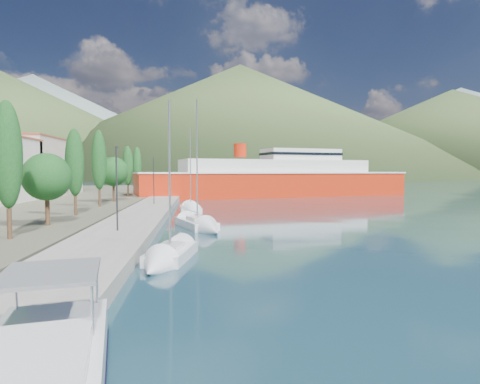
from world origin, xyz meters
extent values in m
plane|color=#193946|center=(0.00, 120.00, 0.00)|extent=(1400.00, 1400.00, 0.00)
cube|color=gray|center=(-9.00, 26.00, 0.40)|extent=(5.00, 88.00, 0.80)
cone|color=slate|center=(-250.00, 620.00, 75.00)|extent=(640.00, 640.00, 150.00)
cone|color=slate|center=(80.00, 680.00, 90.00)|extent=(760.00, 760.00, 180.00)
cone|color=slate|center=(420.00, 600.00, 70.00)|extent=(640.00, 640.00, 140.00)
cone|color=#42572D|center=(40.00, 400.00, 57.50)|extent=(480.00, 480.00, 115.00)
cone|color=#42572D|center=(260.00, 380.00, 45.00)|extent=(420.00, 420.00, 90.00)
cube|color=beige|center=(-32.00, 55.00, 5.70)|extent=(9.00, 13.00, 10.00)
cube|color=#9E5138|center=(-32.00, 55.00, 10.85)|extent=(9.20, 13.20, 0.30)
cube|color=silver|center=(-32.00, 66.00, 4.70)|extent=(9.00, 10.00, 8.00)
cube|color=#9E5138|center=(-32.00, 66.00, 8.85)|extent=(9.20, 10.20, 0.30)
cylinder|color=#47301E|center=(-15.35, 10.82, 1.68)|extent=(0.30, 0.30, 1.97)
ellipsoid|color=#194A1B|center=(-15.35, 10.82, 6.16)|extent=(1.80, 1.80, 6.98)
cylinder|color=#47301E|center=(-15.35, 17.39, 1.90)|extent=(0.36, 0.36, 2.40)
sphere|color=#194A1B|center=(-15.35, 17.39, 4.63)|extent=(3.83, 3.83, 3.83)
cylinder|color=#47301E|center=(-15.35, 24.80, 1.65)|extent=(0.30, 0.30, 1.89)
ellipsoid|color=#194A1B|center=(-15.35, 24.80, 5.95)|extent=(1.80, 1.80, 6.71)
cylinder|color=#47301E|center=(-15.35, 34.55, 1.74)|extent=(0.30, 0.30, 2.08)
ellipsoid|color=#194A1B|center=(-15.35, 34.55, 6.47)|extent=(1.80, 1.80, 7.38)
cylinder|color=#47301E|center=(-15.35, 42.85, 2.02)|extent=(0.36, 0.36, 2.64)
sphere|color=#194A1B|center=(-15.35, 42.85, 5.03)|extent=(4.23, 4.23, 4.23)
cylinder|color=#47301E|center=(-15.35, 54.47, 1.66)|extent=(0.30, 0.30, 1.92)
ellipsoid|color=#194A1B|center=(-15.35, 54.47, 6.02)|extent=(1.80, 1.80, 6.81)
cylinder|color=#47301E|center=(-15.35, 65.18, 1.71)|extent=(0.30, 0.30, 2.03)
ellipsoid|color=#194A1B|center=(-15.35, 65.18, 6.32)|extent=(1.80, 1.80, 7.18)
cylinder|color=#2D2D33|center=(-9.00, 13.13, 3.80)|extent=(0.12, 0.12, 6.00)
cube|color=#2D2D33|center=(-9.00, 13.38, 6.80)|extent=(0.15, 0.50, 0.12)
cylinder|color=#2D2D33|center=(-9.00, 36.94, 3.80)|extent=(0.12, 0.12, 6.00)
cube|color=#2D2D33|center=(-9.00, 37.19, 6.80)|extent=(0.15, 0.50, 0.12)
cube|color=silver|center=(-6.50, -7.73, 0.75)|extent=(3.84, 6.94, 1.10)
cube|color=silver|center=(-6.34, -8.52, 1.45)|extent=(2.67, 3.54, 0.40)
cube|color=slate|center=(-6.84, -6.01, 2.55)|extent=(2.78, 3.11, 0.10)
cube|color=silver|center=(-4.71, 7.02, 0.22)|extent=(3.02, 5.33, 0.80)
cube|color=silver|center=(-4.78, 6.70, 0.76)|extent=(1.61, 2.21, 0.31)
cylinder|color=silver|center=(-4.78, 6.70, 4.86)|extent=(0.12, 0.12, 8.48)
cone|color=silver|center=(-5.36, 3.88, 0.22)|extent=(2.48, 2.71, 2.05)
cube|color=silver|center=(-3.41, 20.01, 0.24)|extent=(4.13, 6.61, 0.88)
cube|color=silver|center=(-3.28, 19.62, 0.83)|extent=(2.08, 2.79, 0.34)
cylinder|color=silver|center=(-3.28, 19.62, 6.04)|extent=(0.12, 0.12, 10.72)
cone|color=silver|center=(-2.12, 16.24, 0.24)|extent=(3.06, 3.47, 2.24)
cube|color=silver|center=(-4.16, 33.02, 0.27)|extent=(2.86, 5.79, 0.96)
cube|color=silver|center=(-4.13, 32.65, 0.91)|extent=(1.64, 2.35, 0.38)
cylinder|color=silver|center=(-4.13, 32.65, 5.57)|extent=(0.12, 0.12, 9.64)
cone|color=silver|center=(-3.90, 29.43, 0.27)|extent=(2.65, 2.79, 2.46)
cube|color=red|center=(12.35, 63.91, 2.09)|extent=(56.29, 24.28, 5.33)
cube|color=silver|center=(12.35, 63.91, 4.76)|extent=(56.75, 24.70, 0.29)
cube|color=silver|center=(12.35, 63.91, 5.90)|extent=(39.22, 18.30, 2.85)
cube|color=silver|center=(17.89, 65.27, 8.46)|extent=(16.69, 10.57, 2.28)
cylinder|color=red|center=(4.96, 62.09, 9.13)|extent=(2.47, 2.47, 2.66)
camera|label=1|loc=(-3.12, -16.37, 5.10)|focal=30.00mm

